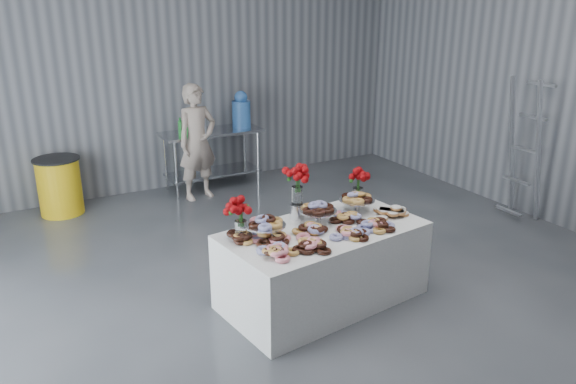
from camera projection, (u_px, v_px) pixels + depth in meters
name	position (u px, v px, depth m)	size (l,w,h in m)	color
ground	(317.00, 331.00, 4.96)	(9.00, 9.00, 0.00)	#393C41
room_walls	(286.00, 21.00, 4.02)	(8.04, 9.04, 4.02)	slate
display_table	(323.00, 265.00, 5.36)	(1.90, 1.00, 0.75)	white
prep_table	(212.00, 149.00, 8.44)	(1.50, 0.60, 0.90)	silver
donut_mounds	(327.00, 226.00, 5.18)	(1.80, 0.80, 0.09)	#DAB350
cake_stand_left	(266.00, 223.00, 5.00)	(0.36, 0.36, 0.17)	silver
cake_stand_mid	(318.00, 209.00, 5.33)	(0.36, 0.36, 0.17)	silver
cake_stand_right	(357.00, 198.00, 5.61)	(0.36, 0.36, 0.17)	silver
danish_pile	(392.00, 211.00, 5.52)	(0.48, 0.48, 0.11)	white
bouquet_left	(240.00, 208.00, 4.91)	(0.26, 0.26, 0.42)	white
bouquet_right	(358.00, 177.00, 5.75)	(0.26, 0.26, 0.42)	white
bouquet_center	(297.00, 182.00, 5.35)	(0.26, 0.26, 0.57)	silver
water_jug	(241.00, 111.00, 8.49)	(0.28, 0.28, 0.55)	#3E7DD3
drink_bottles	(192.00, 125.00, 8.08)	(0.54, 0.08, 0.27)	#268C33
person	(197.00, 142.00, 7.97)	(0.61, 0.40, 1.66)	#CC8C93
trash_barrel	(60.00, 186.00, 7.52)	(0.60, 0.60, 0.77)	yellow
stepladder	(524.00, 149.00, 7.21)	(0.24, 0.47, 1.87)	silver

